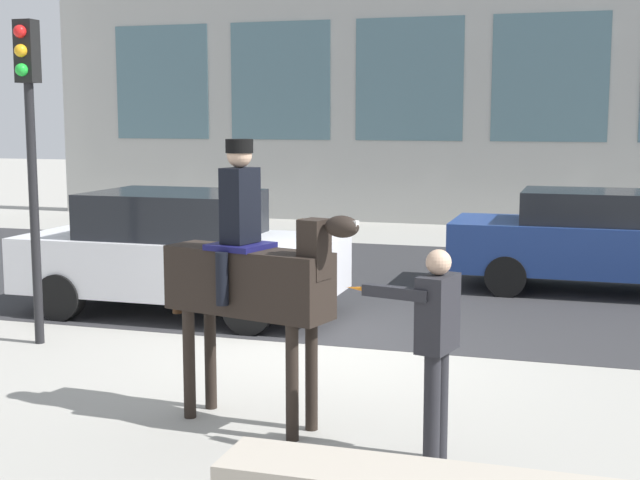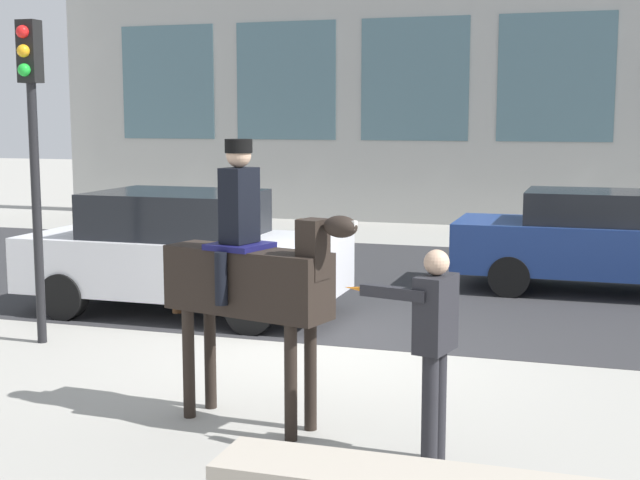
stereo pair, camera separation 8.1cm
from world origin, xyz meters
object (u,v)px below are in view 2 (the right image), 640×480
object	(u,v)px
mounted_horse_lead	(250,275)
street_car_near_lane	(182,252)
pedestrian_bystander	(433,339)
traffic_light	(32,129)
street_car_far_lane	(612,241)

from	to	relation	value
mounted_horse_lead	street_car_near_lane	xyz separation A→B (m)	(-2.63, 3.98, -0.49)
pedestrian_bystander	traffic_light	distance (m)	5.91
pedestrian_bystander	street_car_near_lane	xyz separation A→B (m)	(-4.33, 4.39, -0.16)
street_car_near_lane	traffic_light	size ratio (longest dim) A/B	1.14
street_car_near_lane	mounted_horse_lead	bearing A→B (deg)	-56.47
pedestrian_bystander	street_car_near_lane	bearing A→B (deg)	-31.83
street_car_far_lane	traffic_light	bearing A→B (deg)	-141.16
pedestrian_bystander	street_car_near_lane	world-z (taller)	pedestrian_bystander
street_car_far_lane	traffic_light	world-z (taller)	traffic_light
pedestrian_bystander	street_car_near_lane	distance (m)	6.17
street_car_far_lane	mounted_horse_lead	bearing A→B (deg)	-113.13
mounted_horse_lead	street_car_far_lane	bearing A→B (deg)	81.20
pedestrian_bystander	street_car_far_lane	world-z (taller)	pedestrian_bystander
street_car_near_lane	street_car_far_lane	distance (m)	6.56
traffic_light	mounted_horse_lead	bearing A→B (deg)	-28.42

